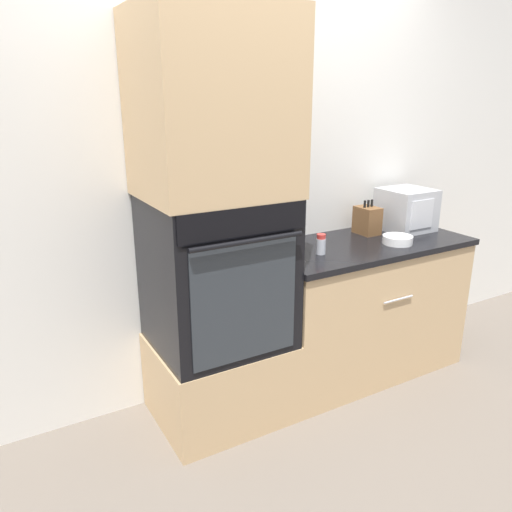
# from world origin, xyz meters

# --- Properties ---
(ground_plane) EXTENTS (12.00, 12.00, 0.00)m
(ground_plane) POSITION_xyz_m (0.00, 0.00, 0.00)
(ground_plane) COLOR #6B6056
(wall_back) EXTENTS (8.00, 0.05, 2.50)m
(wall_back) POSITION_xyz_m (0.00, 0.63, 1.25)
(wall_back) COLOR silver
(wall_back) RESTS_ON ground_plane
(oven_cabinet_base) EXTENTS (0.70, 0.60, 0.45)m
(oven_cabinet_base) POSITION_xyz_m (-0.35, 0.30, 0.22)
(oven_cabinet_base) COLOR tan
(oven_cabinet_base) RESTS_ON ground_plane
(wall_oven) EXTENTS (0.67, 0.64, 0.79)m
(wall_oven) POSITION_xyz_m (-0.35, 0.30, 0.85)
(wall_oven) COLOR black
(wall_oven) RESTS_ON oven_cabinet_base
(oven_cabinet_upper) EXTENTS (0.70, 0.60, 0.85)m
(oven_cabinet_upper) POSITION_xyz_m (-0.35, 0.30, 1.67)
(oven_cabinet_upper) COLOR tan
(oven_cabinet_upper) RESTS_ON wall_oven
(counter_unit) EXTENTS (1.31, 0.63, 0.86)m
(counter_unit) POSITION_xyz_m (0.65, 0.30, 0.43)
(counter_unit) COLOR tan
(counter_unit) RESTS_ON ground_plane
(microwave) EXTENTS (0.31, 0.31, 0.27)m
(microwave) POSITION_xyz_m (1.07, 0.39, 1.00)
(microwave) COLOR #B2B5BA
(microwave) RESTS_ON counter_unit
(knife_block) EXTENTS (0.12, 0.16, 0.22)m
(knife_block) POSITION_xyz_m (0.78, 0.44, 0.95)
(knife_block) COLOR brown
(knife_block) RESTS_ON counter_unit
(bowl) EXTENTS (0.18, 0.18, 0.05)m
(bowl) POSITION_xyz_m (0.79, 0.17, 0.89)
(bowl) COLOR white
(bowl) RESTS_ON counter_unit
(condiment_jar_near) EXTENTS (0.04, 0.04, 0.07)m
(condiment_jar_near) POSITION_xyz_m (0.27, 0.44, 0.90)
(condiment_jar_near) COLOR silver
(condiment_jar_near) RESTS_ON counter_unit
(condiment_jar_mid) EXTENTS (0.05, 0.05, 0.11)m
(condiment_jar_mid) POSITION_xyz_m (0.26, 0.24, 0.92)
(condiment_jar_mid) COLOR silver
(condiment_jar_mid) RESTS_ON counter_unit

